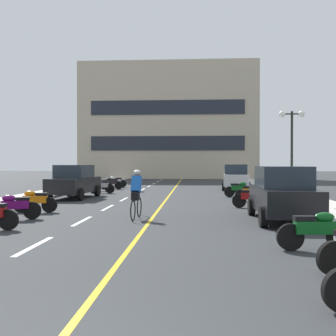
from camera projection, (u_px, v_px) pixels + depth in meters
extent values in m
plane|color=#2D3033|center=(165.00, 195.00, 24.18)|extent=(140.00, 140.00, 0.00)
cube|color=#B7B2A8|center=(64.00, 190.00, 27.63)|extent=(2.40, 72.00, 0.12)
cube|color=#B7B2A8|center=(277.00, 191.00, 26.71)|extent=(2.40, 72.00, 0.12)
cube|color=silver|center=(34.00, 246.00, 9.34)|extent=(0.14, 2.20, 0.01)
cube|color=silver|center=(82.00, 221.00, 13.33)|extent=(0.14, 2.20, 0.01)
cube|color=silver|center=(108.00, 208.00, 17.32)|extent=(0.14, 2.20, 0.01)
cube|color=silver|center=(124.00, 199.00, 21.31)|extent=(0.14, 2.20, 0.01)
cube|color=silver|center=(135.00, 193.00, 25.30)|extent=(0.14, 2.20, 0.01)
cube|color=silver|center=(143.00, 189.00, 29.29)|extent=(0.14, 2.20, 0.01)
cube|color=silver|center=(149.00, 186.00, 33.29)|extent=(0.14, 2.20, 0.01)
cube|color=silver|center=(154.00, 184.00, 37.28)|extent=(0.14, 2.20, 0.01)
cube|color=silver|center=(158.00, 182.00, 41.27)|extent=(0.14, 2.20, 0.01)
cube|color=silver|center=(161.00, 180.00, 45.26)|extent=(0.14, 2.20, 0.01)
cube|color=silver|center=(164.00, 179.00, 49.25)|extent=(0.14, 2.20, 0.01)
cube|color=gold|center=(172.00, 191.00, 27.15)|extent=(0.12, 66.00, 0.01)
cube|color=#BCAD93|center=(169.00, 122.00, 51.84)|extent=(21.95, 7.43, 14.31)
cube|color=#1E232D|center=(167.00, 143.00, 48.12)|extent=(18.44, 0.10, 1.72)
cube|color=#1E232D|center=(167.00, 107.00, 48.06)|extent=(18.44, 0.10, 1.72)
cylinder|color=black|center=(292.00, 153.00, 23.03)|extent=(0.14, 0.14, 4.77)
cylinder|color=black|center=(292.00, 114.00, 23.00)|extent=(1.10, 0.08, 0.08)
sphere|color=white|center=(282.00, 114.00, 23.04)|extent=(0.36, 0.36, 0.36)
sphere|color=white|center=(302.00, 114.00, 22.97)|extent=(0.36, 0.36, 0.36)
cylinder|color=black|center=(251.00, 207.00, 14.84)|extent=(0.23, 0.64, 0.64)
cylinder|color=black|center=(299.00, 207.00, 14.70)|extent=(0.23, 0.64, 0.64)
cylinder|color=black|center=(263.00, 217.00, 12.05)|extent=(0.23, 0.64, 0.64)
cylinder|color=black|center=(322.00, 217.00, 11.91)|extent=(0.23, 0.64, 0.64)
cube|color=black|center=(283.00, 199.00, 13.37)|extent=(1.77, 4.23, 0.80)
cube|color=#1E2833|center=(283.00, 177.00, 13.36)|extent=(1.60, 2.22, 0.70)
cylinder|color=black|center=(69.00, 190.00, 23.54)|extent=(0.27, 0.65, 0.64)
cylinder|color=black|center=(97.00, 191.00, 23.30)|extent=(0.27, 0.65, 0.64)
cylinder|color=black|center=(49.00, 194.00, 20.77)|extent=(0.27, 0.65, 0.64)
cylinder|color=black|center=(80.00, 194.00, 20.53)|extent=(0.27, 0.65, 0.64)
cube|color=black|center=(74.00, 185.00, 22.03)|extent=(2.02, 4.32, 0.80)
cube|color=#1E2833|center=(74.00, 171.00, 22.02)|extent=(1.72, 2.31, 0.70)
cylinder|color=black|center=(224.00, 184.00, 30.46)|extent=(0.27, 0.66, 0.64)
cylinder|color=black|center=(247.00, 184.00, 30.21)|extent=(0.27, 0.66, 0.64)
cylinder|color=black|center=(224.00, 186.00, 27.68)|extent=(0.27, 0.66, 0.64)
cylinder|color=black|center=(249.00, 186.00, 27.44)|extent=(0.27, 0.66, 0.64)
cube|color=#B7B7BC|center=(236.00, 180.00, 28.94)|extent=(2.03, 4.32, 0.80)
cube|color=#1E2833|center=(236.00, 169.00, 28.93)|extent=(1.73, 2.32, 0.70)
cylinder|color=black|center=(333.00, 258.00, 6.88)|extent=(0.60, 0.26, 0.60)
cylinder|color=black|center=(290.00, 237.00, 8.84)|extent=(0.61, 0.14, 0.60)
cube|color=#0C4C19|center=(315.00, 227.00, 8.83)|extent=(0.92, 0.34, 0.28)
ellipsoid|color=#0C4C19|center=(324.00, 217.00, 8.83)|extent=(0.45, 0.27, 0.22)
cube|color=black|center=(304.00, 218.00, 8.83)|extent=(0.45, 0.27, 0.10)
cylinder|color=black|center=(8.00, 220.00, 11.52)|extent=(0.60, 0.12, 0.60)
cylinder|color=black|center=(32.00, 211.00, 13.74)|extent=(0.60, 0.29, 0.60)
cube|color=#590C59|center=(15.00, 205.00, 13.59)|extent=(0.94, 0.56, 0.28)
ellipsoid|color=#590C59|center=(9.00, 198.00, 13.54)|extent=(0.49, 0.37, 0.22)
cube|color=black|center=(23.00, 199.00, 13.66)|extent=(0.49, 0.37, 0.10)
cylinder|color=black|center=(21.00, 205.00, 15.59)|extent=(0.61, 0.15, 0.60)
cylinder|color=black|center=(49.00, 205.00, 15.62)|extent=(0.61, 0.15, 0.60)
cube|color=orange|center=(35.00, 199.00, 15.60)|extent=(0.92, 0.36, 0.28)
ellipsoid|color=orange|center=(30.00, 194.00, 15.59)|extent=(0.46, 0.28, 0.22)
cube|color=black|center=(42.00, 194.00, 15.60)|extent=(0.46, 0.28, 0.10)
cylinder|color=silver|center=(21.00, 190.00, 15.58)|extent=(0.08, 0.60, 0.03)
cylinder|color=black|center=(265.00, 202.00, 16.93)|extent=(0.60, 0.26, 0.60)
cylinder|color=black|center=(239.00, 201.00, 17.29)|extent=(0.60, 0.26, 0.60)
cube|color=maroon|center=(252.00, 196.00, 17.11)|extent=(0.94, 0.51, 0.28)
ellipsoid|color=maroon|center=(257.00, 191.00, 17.04)|extent=(0.49, 0.35, 0.22)
cube|color=black|center=(246.00, 191.00, 17.19)|extent=(0.49, 0.35, 0.10)
cylinder|color=silver|center=(265.00, 187.00, 16.92)|extent=(0.19, 0.59, 0.03)
cylinder|color=black|center=(263.00, 196.00, 19.95)|extent=(0.61, 0.16, 0.60)
cylinder|color=black|center=(241.00, 195.00, 20.12)|extent=(0.61, 0.16, 0.60)
cube|color=orange|center=(252.00, 191.00, 20.04)|extent=(0.92, 0.36, 0.28)
ellipsoid|color=orange|center=(256.00, 187.00, 20.00)|extent=(0.46, 0.28, 0.22)
cube|color=black|center=(247.00, 187.00, 20.07)|extent=(0.46, 0.28, 0.10)
cylinder|color=silver|center=(263.00, 184.00, 19.94)|extent=(0.09, 0.60, 0.03)
cylinder|color=black|center=(249.00, 192.00, 22.69)|extent=(0.60, 0.13, 0.60)
cylinder|color=black|center=(229.00, 192.00, 22.70)|extent=(0.60, 0.13, 0.60)
cube|color=#0C4C19|center=(239.00, 188.00, 22.69)|extent=(0.91, 0.32, 0.28)
ellipsoid|color=#0C4C19|center=(243.00, 184.00, 22.69)|extent=(0.45, 0.26, 0.22)
cube|color=black|center=(235.00, 184.00, 22.69)|extent=(0.45, 0.26, 0.10)
cylinder|color=silver|center=(249.00, 181.00, 22.68)|extent=(0.06, 0.60, 0.03)
cylinder|color=black|center=(93.00, 188.00, 25.60)|extent=(0.61, 0.15, 0.60)
cylinder|color=black|center=(110.00, 189.00, 25.44)|extent=(0.61, 0.15, 0.60)
cube|color=#B2B2B7|center=(101.00, 185.00, 25.52)|extent=(0.92, 0.36, 0.28)
ellipsoid|color=#B2B2B7|center=(98.00, 182.00, 25.54)|extent=(0.46, 0.28, 0.22)
cube|color=black|center=(105.00, 182.00, 25.48)|extent=(0.46, 0.28, 0.10)
cylinder|color=silver|center=(93.00, 179.00, 25.59)|extent=(0.08, 0.60, 0.03)
cylinder|color=black|center=(92.00, 187.00, 27.21)|extent=(0.60, 0.30, 0.60)
cylinder|color=black|center=(108.00, 187.00, 27.51)|extent=(0.60, 0.30, 0.60)
cube|color=orange|center=(100.00, 184.00, 27.36)|extent=(0.94, 0.57, 0.28)
ellipsoid|color=orange|center=(97.00, 180.00, 27.30)|extent=(0.50, 0.37, 0.22)
cube|color=black|center=(104.00, 181.00, 27.43)|extent=(0.50, 0.37, 0.10)
cylinder|color=silver|center=(92.00, 178.00, 27.20)|extent=(0.23, 0.58, 0.03)
cylinder|color=black|center=(104.00, 185.00, 29.46)|extent=(0.61, 0.14, 0.60)
cylinder|color=black|center=(119.00, 185.00, 29.31)|extent=(0.61, 0.14, 0.60)
cube|color=black|center=(111.00, 182.00, 29.38)|extent=(0.92, 0.34, 0.28)
ellipsoid|color=black|center=(109.00, 179.00, 29.41)|extent=(0.46, 0.27, 0.22)
cube|color=black|center=(115.00, 179.00, 29.35)|extent=(0.46, 0.27, 0.10)
cylinder|color=silver|center=(104.00, 177.00, 29.45)|extent=(0.07, 0.60, 0.03)
cylinder|color=black|center=(109.00, 184.00, 31.46)|extent=(0.60, 0.13, 0.60)
cylinder|color=black|center=(123.00, 184.00, 31.45)|extent=(0.60, 0.13, 0.60)
cube|color=#B2B2B7|center=(116.00, 181.00, 31.45)|extent=(0.91, 0.32, 0.28)
ellipsoid|color=#B2B2B7|center=(113.00, 178.00, 31.45)|extent=(0.45, 0.26, 0.22)
cube|color=black|center=(119.00, 178.00, 31.45)|extent=(0.45, 0.26, 0.10)
cylinder|color=silver|center=(109.00, 176.00, 31.46)|extent=(0.06, 0.60, 0.03)
torus|color=black|center=(139.00, 207.00, 14.52)|extent=(0.09, 0.72, 0.72)
torus|color=black|center=(133.00, 210.00, 13.48)|extent=(0.09, 0.72, 0.72)
cylinder|color=black|center=(136.00, 200.00, 13.97)|extent=(0.10, 0.95, 0.04)
cube|color=black|center=(135.00, 194.00, 13.82)|extent=(0.11, 0.21, 0.06)
cylinder|color=black|center=(139.00, 192.00, 14.41)|extent=(0.42, 0.06, 0.03)
cube|color=black|center=(135.00, 196.00, 13.87)|extent=(0.26, 0.38, 0.28)
cube|color=blue|center=(136.00, 184.00, 14.01)|extent=(0.35, 0.47, 0.61)
sphere|color=#8C6647|center=(137.00, 174.00, 14.14)|extent=(0.20, 0.20, 0.20)
ellipsoid|color=white|center=(137.00, 172.00, 14.14)|extent=(0.24, 0.26, 0.16)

